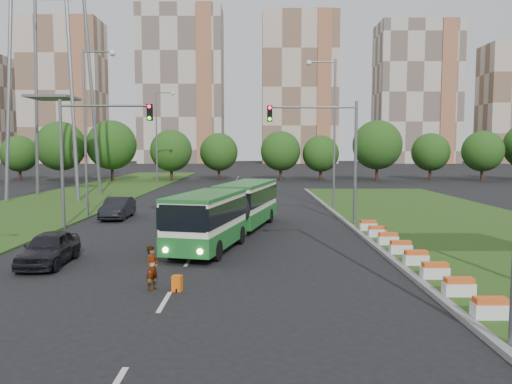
{
  "coord_description": "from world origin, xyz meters",
  "views": [
    {
      "loc": [
        -0.04,
        -21.91,
        5.0
      ],
      "look_at": [
        0.02,
        5.48,
        2.6
      ],
      "focal_mm": 35.0,
      "sensor_mm": 36.0,
      "label": 1
    }
  ],
  "objects_px": {
    "car_left_near": "(49,248)",
    "car_left_far": "(118,208)",
    "traffic_mast_median": "(330,143)",
    "shopping_trolley": "(177,283)",
    "traffic_mast_left": "(87,143)",
    "articulated_bus": "(229,210)",
    "pedestrian": "(152,268)"
  },
  "relations": [
    {
      "from": "car_left_near",
      "to": "car_left_far",
      "type": "height_order",
      "value": "car_left_far"
    },
    {
      "from": "traffic_mast_median",
      "to": "shopping_trolley",
      "type": "xyz_separation_m",
      "value": [
        -7.55,
        -14.78,
        -5.07
      ]
    },
    {
      "from": "articulated_bus",
      "to": "shopping_trolley",
      "type": "relative_size",
      "value": 26.83
    },
    {
      "from": "articulated_bus",
      "to": "pedestrian",
      "type": "bearing_deg",
      "value": -88.11
    },
    {
      "from": "car_left_near",
      "to": "shopping_trolley",
      "type": "relative_size",
      "value": 7.53
    },
    {
      "from": "traffic_mast_left",
      "to": "articulated_bus",
      "type": "xyz_separation_m",
      "value": [
        8.85,
        -2.83,
        -3.83
      ]
    },
    {
      "from": "traffic_mast_median",
      "to": "car_left_near",
      "type": "xyz_separation_m",
      "value": [
        -13.67,
        -10.77,
        -4.63
      ]
    },
    {
      "from": "traffic_mast_left",
      "to": "shopping_trolley",
      "type": "distance_m",
      "value": 16.53
    },
    {
      "from": "traffic_mast_median",
      "to": "shopping_trolley",
      "type": "height_order",
      "value": "traffic_mast_median"
    },
    {
      "from": "traffic_mast_left",
      "to": "car_left_far",
      "type": "xyz_separation_m",
      "value": [
        0.54,
        4.46,
        -4.59
      ]
    },
    {
      "from": "car_left_near",
      "to": "shopping_trolley",
      "type": "bearing_deg",
      "value": -35.29
    },
    {
      "from": "pedestrian",
      "to": "traffic_mast_median",
      "type": "bearing_deg",
      "value": -5.35
    },
    {
      "from": "pedestrian",
      "to": "traffic_mast_left",
      "type": "bearing_deg",
      "value": 51.03
    },
    {
      "from": "traffic_mast_median",
      "to": "traffic_mast_left",
      "type": "xyz_separation_m",
      "value": [
        -15.16,
        -1.0,
        0.0
      ]
    },
    {
      "from": "pedestrian",
      "to": "car_left_far",
      "type": "bearing_deg",
      "value": 43.63
    },
    {
      "from": "traffic_mast_left",
      "to": "articulated_bus",
      "type": "distance_m",
      "value": 10.05
    },
    {
      "from": "car_left_near",
      "to": "traffic_mast_median",
      "type": "bearing_deg",
      "value": 36.13
    },
    {
      "from": "car_left_near",
      "to": "pedestrian",
      "type": "relative_size",
      "value": 2.7
    },
    {
      "from": "traffic_mast_median",
      "to": "shopping_trolley",
      "type": "bearing_deg",
      "value": -117.07
    },
    {
      "from": "articulated_bus",
      "to": "car_left_near",
      "type": "xyz_separation_m",
      "value": [
        -7.37,
        -6.95,
        -0.8
      ]
    },
    {
      "from": "traffic_mast_left",
      "to": "car_left_far",
      "type": "bearing_deg",
      "value": 83.15
    },
    {
      "from": "articulated_bus",
      "to": "car_left_near",
      "type": "relative_size",
      "value": 3.56
    },
    {
      "from": "traffic_mast_left",
      "to": "pedestrian",
      "type": "relative_size",
      "value": 5.1
    },
    {
      "from": "traffic_mast_median",
      "to": "car_left_far",
      "type": "relative_size",
      "value": 1.74
    },
    {
      "from": "articulated_bus",
      "to": "car_left_far",
      "type": "distance_m",
      "value": 11.08
    },
    {
      "from": "pedestrian",
      "to": "shopping_trolley",
      "type": "height_order",
      "value": "pedestrian"
    },
    {
      "from": "traffic_mast_median",
      "to": "traffic_mast_left",
      "type": "distance_m",
      "value": 15.19
    },
    {
      "from": "articulated_bus",
      "to": "shopping_trolley",
      "type": "xyz_separation_m",
      "value": [
        -1.25,
        -10.95,
        -1.24
      ]
    },
    {
      "from": "articulated_bus",
      "to": "shopping_trolley",
      "type": "distance_m",
      "value": 11.09
    },
    {
      "from": "traffic_mast_left",
      "to": "car_left_far",
      "type": "height_order",
      "value": "traffic_mast_left"
    },
    {
      "from": "shopping_trolley",
      "to": "traffic_mast_median",
      "type": "bearing_deg",
      "value": 74.74
    },
    {
      "from": "car_left_near",
      "to": "car_left_far",
      "type": "distance_m",
      "value": 14.26
    }
  ]
}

